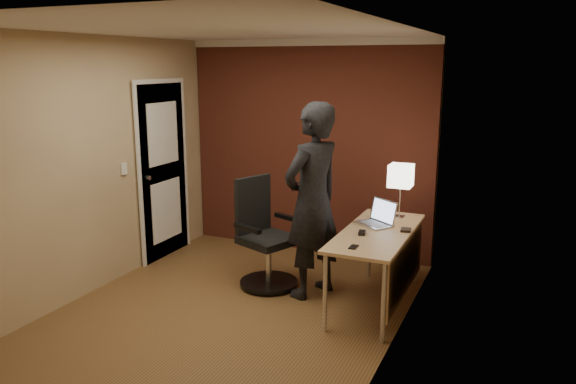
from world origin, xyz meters
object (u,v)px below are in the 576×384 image
object	(u,v)px
phone	(354,247)
office_chair	(264,240)
desk_lamp	(401,176)
desk	(384,245)
laptop	(378,218)
mouse	(362,233)
person	(312,201)
wallet	(406,230)

from	to	relation	value
phone	office_chair	world-z (taller)	office_chair
office_chair	desk_lamp	bearing A→B (deg)	21.80
desk	laptop	xyz separation A→B (m)	(-0.12, 0.22, 0.19)
mouse	office_chair	size ratio (longest dim) A/B	0.09
laptop	office_chair	distance (m)	1.19
desk_lamp	person	distance (m)	0.92
desk	laptop	bearing A→B (deg)	118.75
desk	mouse	bearing A→B (deg)	-137.12
laptop	phone	xyz separation A→B (m)	(-0.01, -0.76, -0.06)
desk	office_chair	size ratio (longest dim) A/B	1.38
desk_lamp	wallet	bearing A→B (deg)	-69.66
phone	wallet	size ratio (longest dim) A/B	1.05
laptop	person	size ratio (longest dim) A/B	0.22
laptop	desk_lamp	bearing A→B (deg)	68.25
desk_lamp	wallet	world-z (taller)	desk_lamp
desk	desk_lamp	xyz separation A→B (m)	(0.01, 0.54, 0.55)
office_chair	person	size ratio (longest dim) A/B	0.58
desk_lamp	mouse	bearing A→B (deg)	-104.16
desk	phone	xyz separation A→B (m)	(-0.13, -0.54, 0.13)
mouse	wallet	xyz separation A→B (m)	(0.34, 0.26, -0.01)
desk_lamp	laptop	world-z (taller)	desk_lamp
wallet	person	xyz separation A→B (m)	(-0.88, -0.09, 0.20)
laptop	mouse	size ratio (longest dim) A/B	4.19
desk	laptop	distance (m)	0.32
office_chair	phone	bearing A→B (deg)	-27.39
desk	person	distance (m)	0.79
mouse	phone	distance (m)	0.39
desk	phone	world-z (taller)	phone
wallet	office_chair	size ratio (longest dim) A/B	0.10
wallet	person	world-z (taller)	person
phone	person	distance (m)	0.83
office_chair	person	world-z (taller)	person
laptop	mouse	distance (m)	0.39
desk_lamp	phone	world-z (taller)	desk_lamp
desk	office_chair	bearing A→B (deg)	178.23
mouse	wallet	world-z (taller)	mouse
mouse	person	xyz separation A→B (m)	(-0.55, 0.17, 0.20)
desk_lamp	mouse	size ratio (longest dim) A/B	5.35
phone	laptop	bearing A→B (deg)	90.15
desk_lamp	office_chair	bearing A→B (deg)	-158.20
phone	desk	bearing A→B (deg)	77.27
desk	office_chair	distance (m)	1.26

